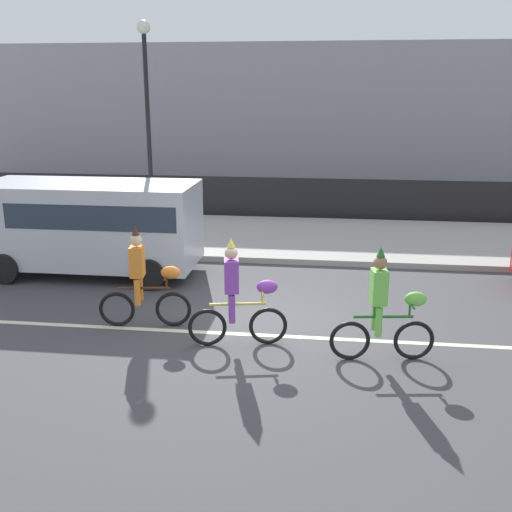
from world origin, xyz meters
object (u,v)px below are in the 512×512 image
(parked_van_silver, at_px, (93,221))
(street_lamp_post, at_px, (147,100))
(parade_cyclist_lime, at_px, (385,311))
(parade_cyclist_orange, at_px, (145,283))
(parade_cyclist_purple, at_px, (238,299))

(parked_van_silver, bearing_deg, street_lamp_post, 80.44)
(parade_cyclist_lime, xyz_separation_m, street_lamp_post, (-5.94, 6.95, 3.15))
(parade_cyclist_orange, height_order, street_lamp_post, street_lamp_post)
(parade_cyclist_lime, distance_m, street_lamp_post, 9.67)
(parked_van_silver, xyz_separation_m, street_lamp_post, (0.51, 3.02, 2.71))
(parade_cyclist_purple, xyz_separation_m, parked_van_silver, (-4.03, 3.65, 0.44))
(parked_van_silver, bearing_deg, parade_cyclist_lime, -31.32)
(parade_cyclist_purple, height_order, parade_cyclist_lime, same)
(parade_cyclist_lime, xyz_separation_m, parked_van_silver, (-6.45, 3.93, 0.44))
(parade_cyclist_lime, height_order, parked_van_silver, parked_van_silver)
(parade_cyclist_orange, relative_size, parade_cyclist_lime, 1.00)
(parade_cyclist_orange, distance_m, parade_cyclist_purple, 1.95)
(parade_cyclist_orange, xyz_separation_m, parade_cyclist_lime, (4.27, -0.89, 0.00))
(parked_van_silver, distance_m, street_lamp_post, 4.09)
(parade_cyclist_orange, height_order, parked_van_silver, parked_van_silver)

